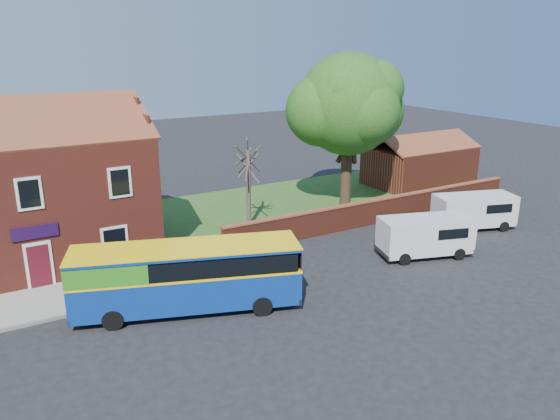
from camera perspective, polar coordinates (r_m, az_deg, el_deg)
ground at (r=23.21m, az=-3.28°, el=-11.28°), size 120.00×120.00×0.00m
pavement at (r=26.47m, az=-23.06°, el=-8.81°), size 18.00×3.50×0.12m
kerb at (r=24.90m, az=-22.48°, el=-10.40°), size 18.00×0.15×0.14m
grass_strip at (r=39.84m, az=4.84°, el=1.12°), size 26.00×12.00×0.04m
shop_building at (r=30.76m, az=-25.34°, el=1.16°), size 12.30×8.13×10.50m
boundary_wall at (r=35.10m, az=10.49°, el=-0.01°), size 22.00×0.38×1.60m
outbuilding at (r=45.10m, az=14.34°, el=4.64°), size 8.20×5.06×4.17m
bus at (r=23.50m, az=-10.45°, el=-6.70°), size 9.76×5.35×2.90m
van_near at (r=30.06m, az=14.96°, el=-2.52°), size 5.23×3.33×2.14m
van_far at (r=35.36m, az=19.64°, el=0.01°), size 5.19×3.36×2.12m
large_tree at (r=37.20m, az=7.09°, el=10.62°), size 8.56×6.78×10.45m
bare_tree at (r=33.16m, az=-3.32°, el=2.65°), size 1.98×2.36×5.29m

